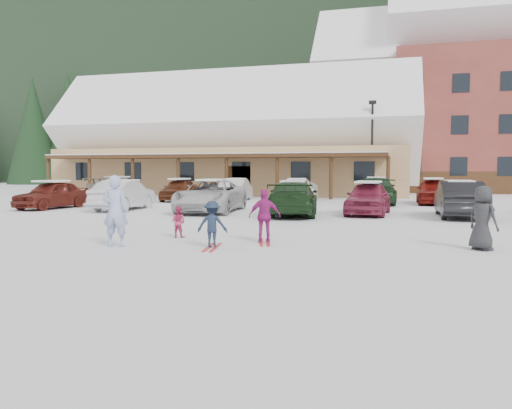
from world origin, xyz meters
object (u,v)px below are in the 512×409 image
(bystander_dark, at_px, (483,218))
(parked_car_4, at_px, (368,198))
(toddler_red, at_px, (178,222))
(child_magenta, at_px, (265,216))
(child_navy, at_px, (212,224))
(parked_car_8, at_px, (179,190))
(parked_car_11, at_px, (376,191))
(parked_car_7, at_px, (117,188))
(adult_skier, at_px, (115,211))
(parked_car_3, at_px, (293,198))
(parked_car_12, at_px, (433,191))
(lamp_post, at_px, (372,143))
(parked_car_10, at_px, (297,190))
(day_lodge, at_px, (233,146))
(parked_car_5, at_px, (459,199))
(parked_car_1, at_px, (124,195))
(parked_car_2, at_px, (211,196))
(parked_car_9, at_px, (236,190))
(parked_car_0, at_px, (52,195))

(bystander_dark, xyz_separation_m, parked_car_4, (-3.08, 9.08, -0.07))
(toddler_red, distance_m, child_magenta, 2.68)
(child_navy, distance_m, parked_car_8, 19.01)
(parked_car_11, bearing_deg, parked_car_7, -4.41)
(adult_skier, bearing_deg, parked_car_3, -115.26)
(parked_car_12, bearing_deg, parked_car_3, -124.72)
(child_navy, bearing_deg, child_magenta, -141.62)
(child_navy, xyz_separation_m, parked_car_11, (3.45, 17.17, 0.17))
(parked_car_8, bearing_deg, parked_car_4, -36.08)
(child_navy, relative_size, parked_car_3, 0.23)
(child_magenta, bearing_deg, parked_car_8, -73.88)
(child_magenta, xyz_separation_m, parked_car_4, (2.27, 9.25, -0.00))
(lamp_post, relative_size, parked_car_10, 1.32)
(day_lodge, distance_m, parked_car_10, 13.31)
(parked_car_4, height_order, parked_car_5, parked_car_5)
(day_lodge, bearing_deg, lamp_post, -21.73)
(bystander_dark, height_order, parked_car_10, bystander_dark)
(parked_car_1, xyz_separation_m, parked_car_11, (11.63, 7.27, 0.04))
(adult_skier, height_order, child_navy, adult_skier)
(bystander_dark, distance_m, parked_car_3, 9.93)
(parked_car_2, xyz_separation_m, parked_car_7, (-9.41, 7.78, -0.00))
(parked_car_10, bearing_deg, lamp_post, 50.01)
(parked_car_10, bearing_deg, parked_car_3, -86.35)
(bystander_dark, height_order, parked_car_4, bystander_dark)
(parked_car_1, height_order, parked_car_12, parked_car_12)
(parked_car_10, bearing_deg, child_magenta, -88.15)
(toddler_red, xyz_separation_m, parked_car_9, (-3.48, 16.54, 0.24))
(toddler_red, distance_m, parked_car_9, 16.90)
(toddler_red, height_order, parked_car_10, parked_car_10)
(toddler_red, distance_m, parked_car_8, 16.96)
(parked_car_3, relative_size, parked_car_5, 1.11)
(parked_car_2, distance_m, parked_car_10, 8.27)
(parked_car_4, bearing_deg, parked_car_7, 160.54)
(parked_car_4, xyz_separation_m, parked_car_7, (-16.42, 7.20, 0.03))
(parked_car_5, height_order, parked_car_8, parked_car_5)
(parked_car_3, bearing_deg, child_navy, 80.43)
(parked_car_12, bearing_deg, child_navy, -109.29)
(day_lodge, height_order, child_navy, day_lodge)
(parked_car_0, distance_m, parked_car_3, 12.34)
(day_lodge, bearing_deg, parked_car_8, -89.45)
(parked_car_8, bearing_deg, parked_car_7, 166.05)
(parked_car_4, distance_m, parked_car_8, 13.48)
(parked_car_0, distance_m, parked_car_11, 17.22)
(parked_car_7, xyz_separation_m, parked_car_10, (11.95, 0.10, -0.04))
(parked_car_9, bearing_deg, parked_car_10, 168.99)
(parked_car_4, xyz_separation_m, parked_car_9, (-8.38, 7.64, -0.02))
(parked_car_2, height_order, parked_car_9, parked_car_2)
(bystander_dark, distance_m, parked_car_2, 13.20)
(child_navy, bearing_deg, parked_car_9, -83.97)
(day_lodge, height_order, parked_car_11, day_lodge)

